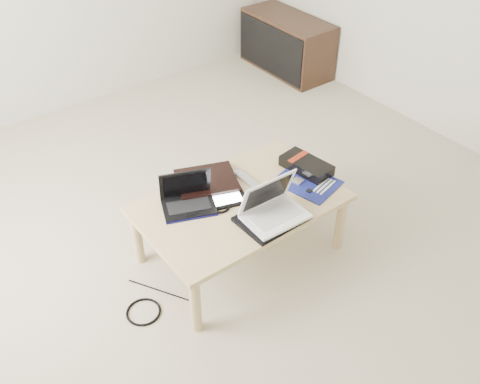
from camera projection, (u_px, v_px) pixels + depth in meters
ground at (220, 226)px, 3.35m from camera, size 4.00×4.00×0.00m
coffee_table at (240, 208)px, 2.95m from camera, size 1.10×0.70×0.40m
media_cabinet at (286, 44)px, 4.93m from camera, size 0.41×0.90×0.50m
book at (207, 181)px, 3.03m from camera, size 0.41×0.38×0.03m
netbook at (188, 199)px, 2.86m from camera, size 0.33×0.29×0.20m
tablet at (221, 197)px, 2.93m from camera, size 0.31×0.27×0.01m
remote at (248, 180)px, 3.05m from camera, size 0.05×0.23×0.02m
neoprene_sleeve at (272, 218)px, 2.79m from camera, size 0.36×0.27×0.02m
white_laptop at (273, 208)px, 2.77m from camera, size 0.33×0.24×0.22m
motherboard at (308, 182)px, 3.04m from camera, size 0.34×0.39×0.02m
gpu_box at (306, 166)px, 3.12m from camera, size 0.19×0.32×0.07m
cable_coil at (220, 206)px, 2.87m from camera, size 0.13×0.13×0.01m
floor_cable_coil at (143, 312)px, 2.82m from camera, size 0.20×0.20×0.01m
floor_cable_trail at (158, 290)px, 2.94m from camera, size 0.20×0.33×0.01m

